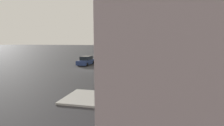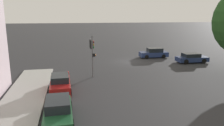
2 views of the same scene
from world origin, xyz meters
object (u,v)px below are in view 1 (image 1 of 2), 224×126
object	(u,v)px
street_tree	(160,31)
crossing_car_1	(116,60)
fire_hydrant	(134,83)
crossing_car_0	(86,61)
parked_car_0	(177,85)
traffic_signal	(126,50)

from	to	relation	value
street_tree	crossing_car_1	world-z (taller)	street_tree
crossing_car_1	fire_hydrant	distance (m)	18.23
crossing_car_0	crossing_car_1	world-z (taller)	crossing_car_0
street_tree	crossing_car_1	distance (m)	9.83
parked_car_0	fire_hydrant	distance (m)	3.59
crossing_car_0	fire_hydrant	size ratio (longest dim) A/B	4.94
crossing_car_0	crossing_car_1	xyz separation A→B (m)	(-3.92, 4.62, -0.06)
street_tree	crossing_car_0	xyz separation A→B (m)	(5.54, -12.67, -5.34)
parked_car_0	crossing_car_0	bearing A→B (deg)	131.55
street_tree	parked_car_0	bearing A→B (deg)	1.97
crossing_car_1	fire_hydrant	world-z (taller)	crossing_car_1
crossing_car_0	fire_hydrant	distance (m)	16.74
traffic_signal	fire_hydrant	bearing A→B (deg)	-157.04
crossing_car_1	street_tree	bearing A→B (deg)	-77.83
traffic_signal	crossing_car_0	xyz separation A→B (m)	(-10.83, -8.68, -2.52)
street_tree	fire_hydrant	bearing A→B (deg)	-8.45
crossing_car_0	fire_hydrant	world-z (taller)	crossing_car_0
crossing_car_0	fire_hydrant	bearing A→B (deg)	38.39
street_tree	fire_hydrant	world-z (taller)	street_tree
street_tree	traffic_signal	size ratio (longest dim) A/B	2.17
fire_hydrant	traffic_signal	bearing A→B (deg)	-156.94
crossing_car_0	crossing_car_1	distance (m)	6.06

